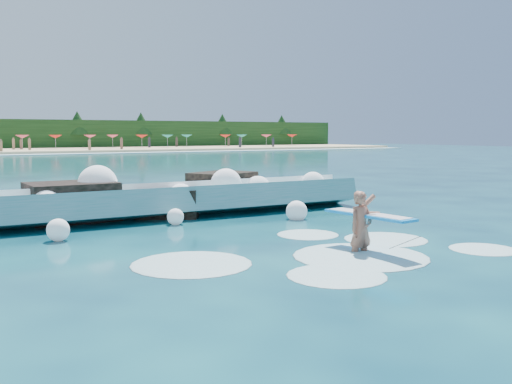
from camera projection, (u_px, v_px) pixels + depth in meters
ground at (245, 254)px, 13.28m from camera, size 200.00×200.00×0.00m
breaking_wave at (141, 203)px, 18.93m from camera, size 16.32×2.62×1.41m
rock_cluster at (149, 200)px, 19.71m from camera, size 8.47×3.67×1.57m
surfer_with_board at (363, 226)px, 13.27m from camera, size 1.00×2.94×1.78m
wave_spray at (121, 192)px, 18.49m from camera, size 14.52×4.61×1.86m
surf_foam at (328, 255)px, 13.18m from camera, size 8.88×5.88×0.16m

